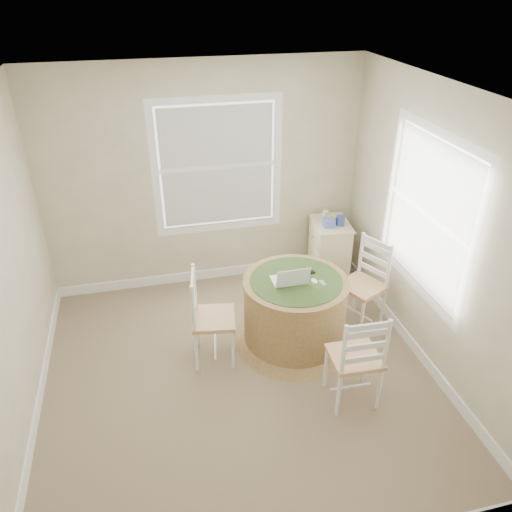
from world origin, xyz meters
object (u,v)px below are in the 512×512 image
object	(u,v)px
chair_right	(361,286)
corner_chest	(329,251)
laptop	(290,280)
chair_left	(214,318)
round_table	(295,309)
chair_near	(355,356)

from	to	relation	value
chair_right	corner_chest	size ratio (longest dim) A/B	1.25
laptop	chair_left	bearing A→B (deg)	2.30
chair_left	laptop	distance (m)	0.81
round_table	chair_near	bearing A→B (deg)	-79.97
chair_right	chair_near	bearing A→B (deg)	-53.00
chair_right	laptop	size ratio (longest dim) A/B	2.92
chair_near	chair_right	bearing A→B (deg)	-114.54
chair_left	laptop	xyz separation A→B (m)	(0.76, 0.04, 0.30)
round_table	chair_left	xyz separation A→B (m)	(-0.83, -0.05, 0.07)
chair_near	round_table	bearing A→B (deg)	-71.03
chair_near	laptop	distance (m)	0.97
chair_near	corner_chest	world-z (taller)	chair_near
laptop	corner_chest	distance (m)	1.44
chair_near	corner_chest	xyz separation A→B (m)	(0.51, 1.95, -0.10)
chair_left	corner_chest	size ratio (longest dim) A/B	1.25
chair_near	laptop	xyz separation A→B (m)	(-0.33, 0.86, 0.30)
round_table	chair_near	world-z (taller)	chair_near
chair_left	laptop	bearing A→B (deg)	-78.36
corner_chest	round_table	bearing A→B (deg)	-119.81
chair_right	chair_left	bearing A→B (deg)	-109.46
chair_right	laptop	distance (m)	0.91
laptop	round_table	bearing A→B (deg)	-167.85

